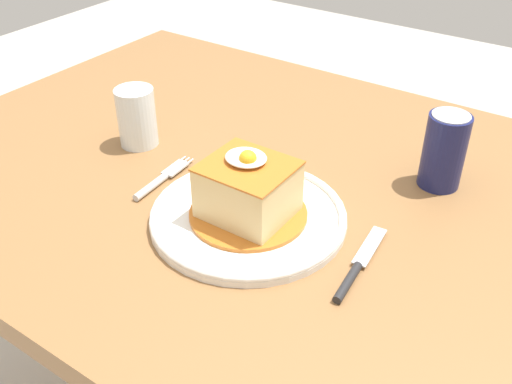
{
  "coord_description": "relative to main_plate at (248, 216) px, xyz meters",
  "views": [
    {
      "loc": [
        0.37,
        -0.68,
        1.27
      ],
      "look_at": [
        -0.03,
        -0.1,
        0.79
      ],
      "focal_mm": 41.11,
      "sensor_mm": 36.0,
      "label": 1
    }
  ],
  "objects": [
    {
      "name": "knife",
      "position": [
        0.18,
        -0.02,
        -0.0
      ],
      "size": [
        0.03,
        0.17,
        0.01
      ],
      "color": "#262628",
      "rests_on": "dining_table"
    },
    {
      "name": "drinking_glass",
      "position": [
        -0.29,
        0.08,
        0.04
      ],
      "size": [
        0.07,
        0.07,
        0.1
      ],
      "color": "silver",
      "rests_on": "dining_table"
    },
    {
      "name": "dining_table",
      "position": [
        0.03,
        0.12,
        -0.11
      ],
      "size": [
        1.4,
        0.89,
        0.75
      ],
      "color": "olive",
      "rests_on": "ground_plane"
    },
    {
      "name": "soda_can",
      "position": [
        0.2,
        0.25,
        0.05
      ],
      "size": [
        0.07,
        0.07,
        0.12
      ],
      "color": "#191E51",
      "rests_on": "dining_table"
    },
    {
      "name": "sandwich_meal",
      "position": [
        -0.0,
        0.0,
        0.04
      ],
      "size": [
        0.17,
        0.17,
        0.11
      ],
      "color": "#C66B23",
      "rests_on": "main_plate"
    },
    {
      "name": "fork",
      "position": [
        -0.18,
        -0.0,
        -0.0
      ],
      "size": [
        0.03,
        0.14,
        0.01
      ],
      "color": "silver",
      "rests_on": "dining_table"
    },
    {
      "name": "main_plate",
      "position": [
        0.0,
        0.0,
        0.0
      ],
      "size": [
        0.29,
        0.29,
        0.02
      ],
      "color": "white",
      "rests_on": "dining_table"
    }
  ]
}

